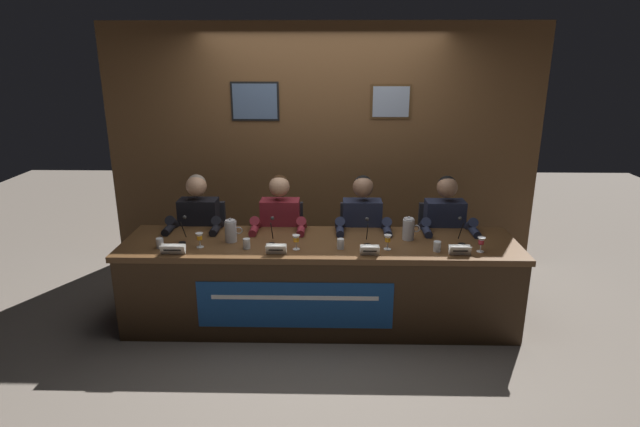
# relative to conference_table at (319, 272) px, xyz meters

# --- Properties ---
(ground_plane) EXTENTS (12.00, 12.00, 0.00)m
(ground_plane) POSITION_rel_conference_table_xyz_m (0.00, 0.11, -0.52)
(ground_plane) COLOR #70665B
(wall_back_panelled) EXTENTS (4.57, 0.14, 2.60)m
(wall_back_panelled) POSITION_rel_conference_table_xyz_m (0.00, 1.46, 0.79)
(wall_back_panelled) COLOR brown
(wall_back_panelled) RESTS_ON ground_plane
(conference_table) EXTENTS (3.37, 0.81, 0.75)m
(conference_table) POSITION_rel_conference_table_xyz_m (0.00, 0.00, 0.00)
(conference_table) COLOR brown
(conference_table) RESTS_ON ground_plane
(chair_far_left) EXTENTS (0.44, 0.45, 0.90)m
(chair_far_left) POSITION_rel_conference_table_xyz_m (-1.15, 0.70, -0.08)
(chair_far_left) COLOR black
(chair_far_left) RESTS_ON ground_plane
(panelist_far_left) EXTENTS (0.51, 0.48, 1.22)m
(panelist_far_left) POSITION_rel_conference_table_xyz_m (-1.15, 0.50, 0.19)
(panelist_far_left) COLOR black
(panelist_far_left) RESTS_ON ground_plane
(nameplate_far_left) EXTENTS (0.20, 0.06, 0.08)m
(nameplate_far_left) POSITION_rel_conference_table_xyz_m (-1.17, -0.20, 0.27)
(nameplate_far_left) COLOR white
(nameplate_far_left) RESTS_ON conference_table
(juice_glass_far_left) EXTENTS (0.06, 0.06, 0.12)m
(juice_glass_far_left) POSITION_rel_conference_table_xyz_m (-0.99, -0.05, 0.32)
(juice_glass_far_left) COLOR white
(juice_glass_far_left) RESTS_ON conference_table
(water_cup_far_left) EXTENTS (0.06, 0.06, 0.08)m
(water_cup_far_left) POSITION_rel_conference_table_xyz_m (-1.31, -0.07, 0.27)
(water_cup_far_left) COLOR silver
(water_cup_far_left) RESTS_ON conference_table
(microphone_far_left) EXTENTS (0.06, 0.17, 0.22)m
(microphone_far_left) POSITION_rel_conference_table_xyz_m (-1.16, 0.06, 0.31)
(microphone_far_left) COLOR black
(microphone_far_left) RESTS_ON conference_table
(chair_center_left) EXTENTS (0.44, 0.45, 0.90)m
(chair_center_left) POSITION_rel_conference_table_xyz_m (-0.38, 0.70, -0.08)
(chair_center_left) COLOR black
(chair_center_left) RESTS_ON ground_plane
(panelist_center_left) EXTENTS (0.51, 0.48, 1.22)m
(panelist_center_left) POSITION_rel_conference_table_xyz_m (-0.38, 0.50, 0.19)
(panelist_center_left) COLOR black
(panelist_center_left) RESTS_ON ground_plane
(nameplate_center_left) EXTENTS (0.16, 0.06, 0.08)m
(nameplate_center_left) POSITION_rel_conference_table_xyz_m (-0.34, -0.18, 0.27)
(nameplate_center_left) COLOR white
(nameplate_center_left) RESTS_ON conference_table
(juice_glass_center_left) EXTENTS (0.06, 0.06, 0.12)m
(juice_glass_center_left) POSITION_rel_conference_table_xyz_m (-0.19, -0.08, 0.32)
(juice_glass_center_left) COLOR white
(juice_glass_center_left) RESTS_ON conference_table
(water_cup_center_left) EXTENTS (0.06, 0.06, 0.08)m
(water_cup_center_left) POSITION_rel_conference_table_xyz_m (-0.60, -0.07, 0.27)
(water_cup_center_left) COLOR silver
(water_cup_center_left) RESTS_ON conference_table
(microphone_center_left) EXTENTS (0.06, 0.17, 0.22)m
(microphone_center_left) POSITION_rel_conference_table_xyz_m (-0.40, 0.04, 0.31)
(microphone_center_left) COLOR black
(microphone_center_left) RESTS_ON conference_table
(chair_center_right) EXTENTS (0.44, 0.45, 0.90)m
(chair_center_right) POSITION_rel_conference_table_xyz_m (0.39, 0.70, -0.08)
(chair_center_right) COLOR black
(chair_center_right) RESTS_ON ground_plane
(panelist_center_right) EXTENTS (0.51, 0.48, 1.22)m
(panelist_center_right) POSITION_rel_conference_table_xyz_m (0.39, 0.50, 0.19)
(panelist_center_right) COLOR black
(panelist_center_right) RESTS_ON ground_plane
(nameplate_center_right) EXTENTS (0.15, 0.06, 0.08)m
(nameplate_center_right) POSITION_rel_conference_table_xyz_m (0.41, -0.19, 0.27)
(nameplate_center_right) COLOR white
(nameplate_center_right) RESTS_ON conference_table
(juice_glass_center_right) EXTENTS (0.06, 0.06, 0.12)m
(juice_glass_center_right) POSITION_rel_conference_table_xyz_m (0.56, -0.06, 0.32)
(juice_glass_center_right) COLOR white
(juice_glass_center_right) RESTS_ON conference_table
(water_cup_center_right) EXTENTS (0.06, 0.06, 0.08)m
(water_cup_center_right) POSITION_rel_conference_table_xyz_m (0.18, -0.06, 0.27)
(water_cup_center_right) COLOR silver
(water_cup_center_right) RESTS_ON conference_table
(microphone_center_right) EXTENTS (0.06, 0.17, 0.22)m
(microphone_center_right) POSITION_rel_conference_table_xyz_m (0.40, 0.04, 0.31)
(microphone_center_right) COLOR black
(microphone_center_right) RESTS_ON conference_table
(chair_far_right) EXTENTS (0.44, 0.45, 0.90)m
(chair_far_right) POSITION_rel_conference_table_xyz_m (1.16, 0.70, -0.08)
(chair_far_right) COLOR black
(chair_far_right) RESTS_ON ground_plane
(panelist_far_right) EXTENTS (0.51, 0.48, 1.22)m
(panelist_far_right) POSITION_rel_conference_table_xyz_m (1.16, 0.50, 0.19)
(panelist_far_right) COLOR black
(panelist_far_right) RESTS_ON ground_plane
(nameplate_far_right) EXTENTS (0.17, 0.06, 0.08)m
(nameplate_far_right) POSITION_rel_conference_table_xyz_m (1.13, -0.17, 0.27)
(nameplate_far_right) COLOR white
(nameplate_far_right) RESTS_ON conference_table
(juice_glass_far_right) EXTENTS (0.06, 0.06, 0.12)m
(juice_glass_far_right) POSITION_rel_conference_table_xyz_m (1.31, -0.10, 0.32)
(juice_glass_far_right) COLOR white
(juice_glass_far_right) RESTS_ON conference_table
(water_cup_far_right) EXTENTS (0.06, 0.06, 0.08)m
(water_cup_far_right) POSITION_rel_conference_table_xyz_m (0.96, -0.10, 0.27)
(water_cup_far_right) COLOR silver
(water_cup_far_right) RESTS_ON conference_table
(microphone_far_right) EXTENTS (0.06, 0.17, 0.22)m
(microphone_far_right) POSITION_rel_conference_table_xyz_m (1.19, 0.07, 0.31)
(microphone_far_right) COLOR black
(microphone_far_right) RESTS_ON conference_table
(water_pitcher_left_side) EXTENTS (0.15, 0.10, 0.21)m
(water_pitcher_left_side) POSITION_rel_conference_table_xyz_m (-0.75, 0.10, 0.33)
(water_pitcher_left_side) COLOR silver
(water_pitcher_left_side) RESTS_ON conference_table
(water_pitcher_right_side) EXTENTS (0.15, 0.10, 0.21)m
(water_pitcher_right_side) POSITION_rel_conference_table_xyz_m (0.76, 0.18, 0.33)
(water_pitcher_right_side) COLOR silver
(water_pitcher_right_side) RESTS_ON conference_table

